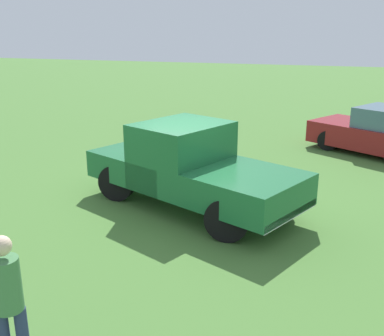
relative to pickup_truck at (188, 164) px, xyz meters
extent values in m
plane|color=#477533|center=(-0.11, 0.16, -0.96)|extent=(80.00, 80.00, 0.00)
cylinder|color=black|center=(1.87, 0.06, -0.54)|extent=(0.83, 0.22, 0.83)
cylinder|color=black|center=(1.23, -1.41, -0.54)|extent=(0.83, 0.22, 0.83)
cylinder|color=black|center=(-1.00, 1.31, -0.54)|extent=(0.83, 0.22, 0.83)
cylinder|color=black|center=(-1.64, -0.16, -0.54)|extent=(0.83, 0.22, 0.83)
cube|color=#1E6638|center=(1.46, -0.64, -0.20)|extent=(2.55, 2.53, 0.64)
cube|color=#1E6638|center=(-0.15, 0.07, 0.18)|extent=(2.20, 2.37, 1.40)
cube|color=slate|center=(-0.15, 0.07, 0.62)|extent=(1.92, 2.14, 0.48)
cube|color=#1E6638|center=(-1.05, 0.46, -0.22)|extent=(2.91, 2.68, 0.60)
cube|color=silver|center=(2.30, -1.01, -0.46)|extent=(0.84, 1.72, 0.16)
cylinder|color=black|center=(2.72, 5.93, -0.64)|extent=(0.65, 0.20, 0.65)
cylinder|color=black|center=(3.51, 7.27, -0.64)|extent=(0.65, 0.20, 0.65)
cube|color=maroon|center=(4.37, 5.86, -0.43)|extent=(4.72, 3.81, 0.68)
cylinder|color=#477F4C|center=(-0.24, -5.43, 0.17)|extent=(0.44, 0.44, 0.62)
sphere|color=beige|center=(-0.24, -5.43, 0.63)|extent=(0.22, 0.22, 0.22)
camera|label=1|loc=(3.02, -8.95, 2.83)|focal=42.97mm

